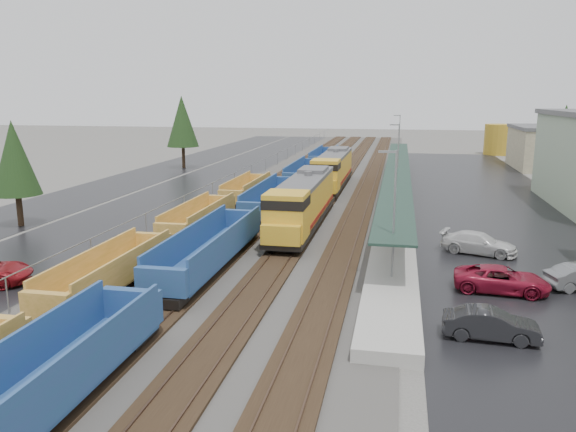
{
  "coord_description": "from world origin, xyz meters",
  "views": [
    {
      "loc": [
        9.66,
        -11.55,
        10.93
      ],
      "look_at": [
        1.54,
        29.25,
        2.0
      ],
      "focal_mm": 35.0,
      "sensor_mm": 36.0,
      "label": 1
    }
  ],
  "objects_px": {
    "locomotive_trail": "(333,170)",
    "parked_car_east_c": "(479,243)",
    "well_string_blue": "(248,220)",
    "parked_car_east_a": "(491,325)",
    "locomotive_lead": "(303,202)",
    "well_string_yellow": "(110,275)",
    "parked_car_east_b": "(502,280)",
    "storage_tank": "(500,139)"
  },
  "relations": [
    {
      "from": "locomotive_trail",
      "to": "parked_car_east_c",
      "type": "bearing_deg",
      "value": -62.46
    },
    {
      "from": "well_string_blue",
      "to": "parked_car_east_a",
      "type": "xyz_separation_m",
      "value": [
        16.07,
        -16.88,
        -0.52
      ]
    },
    {
      "from": "locomotive_lead",
      "to": "well_string_yellow",
      "type": "xyz_separation_m",
      "value": [
        -8.0,
        -17.3,
        -1.25
      ]
    },
    {
      "from": "parked_car_east_c",
      "to": "well_string_yellow",
      "type": "bearing_deg",
      "value": 138.29
    },
    {
      "from": "well_string_blue",
      "to": "parked_car_east_c",
      "type": "xyz_separation_m",
      "value": [
        17.4,
        -2.11,
        -0.48
      ]
    },
    {
      "from": "well_string_yellow",
      "to": "parked_car_east_a",
      "type": "distance_m",
      "value": 20.19
    },
    {
      "from": "well_string_blue",
      "to": "parked_car_east_b",
      "type": "height_order",
      "value": "well_string_blue"
    },
    {
      "from": "storage_tank",
      "to": "parked_car_east_b",
      "type": "height_order",
      "value": "storage_tank"
    },
    {
      "from": "locomotive_lead",
      "to": "parked_car_east_c",
      "type": "bearing_deg",
      "value": -19.29
    },
    {
      "from": "well_string_blue",
      "to": "storage_tank",
      "type": "bearing_deg",
      "value": 66.77
    },
    {
      "from": "parked_car_east_a",
      "to": "locomotive_trail",
      "type": "bearing_deg",
      "value": 20.22
    },
    {
      "from": "storage_tank",
      "to": "locomotive_trail",
      "type": "bearing_deg",
      "value": -119.28
    },
    {
      "from": "locomotive_lead",
      "to": "locomotive_trail",
      "type": "bearing_deg",
      "value": 90.0
    },
    {
      "from": "well_string_yellow",
      "to": "parked_car_east_a",
      "type": "xyz_separation_m",
      "value": [
        20.07,
        -2.17,
        -0.4
      ]
    },
    {
      "from": "storage_tank",
      "to": "parked_car_east_c",
      "type": "distance_m",
      "value": 73.41
    },
    {
      "from": "well_string_yellow",
      "to": "parked_car_east_c",
      "type": "distance_m",
      "value": 24.84
    },
    {
      "from": "locomotive_trail",
      "to": "parked_car_east_b",
      "type": "relative_size",
      "value": 3.72
    },
    {
      "from": "storage_tank",
      "to": "parked_car_east_a",
      "type": "height_order",
      "value": "storage_tank"
    },
    {
      "from": "well_string_yellow",
      "to": "storage_tank",
      "type": "height_order",
      "value": "storage_tank"
    },
    {
      "from": "storage_tank",
      "to": "parked_car_east_c",
      "type": "bearing_deg",
      "value": -99.98
    },
    {
      "from": "locomotive_trail",
      "to": "parked_car_east_c",
      "type": "distance_m",
      "value": 29.02
    },
    {
      "from": "locomotive_trail",
      "to": "locomotive_lead",
      "type": "bearing_deg",
      "value": -90.0
    },
    {
      "from": "storage_tank",
      "to": "parked_car_east_a",
      "type": "distance_m",
      "value": 88.19
    },
    {
      "from": "locomotive_lead",
      "to": "parked_car_east_b",
      "type": "relative_size",
      "value": 3.72
    },
    {
      "from": "storage_tank",
      "to": "parked_car_east_c",
      "type": "relative_size",
      "value": 1.1
    },
    {
      "from": "well_string_yellow",
      "to": "locomotive_lead",
      "type": "bearing_deg",
      "value": 65.18
    },
    {
      "from": "locomotive_lead",
      "to": "locomotive_trail",
      "type": "distance_m",
      "value": 21.0
    },
    {
      "from": "locomotive_trail",
      "to": "parked_car_east_c",
      "type": "height_order",
      "value": "locomotive_trail"
    },
    {
      "from": "locomotive_lead",
      "to": "parked_car_east_c",
      "type": "xyz_separation_m",
      "value": [
        13.4,
        -4.69,
        -1.6
      ]
    },
    {
      "from": "locomotive_lead",
      "to": "well_string_blue",
      "type": "xyz_separation_m",
      "value": [
        -4.0,
        -2.58,
        -1.13
      ]
    },
    {
      "from": "well_string_blue",
      "to": "locomotive_trail",
      "type": "bearing_deg",
      "value": 80.37
    },
    {
      "from": "locomotive_trail",
      "to": "parked_car_east_c",
      "type": "xyz_separation_m",
      "value": [
        13.4,
        -25.69,
        -1.6
      ]
    },
    {
      "from": "parked_car_east_c",
      "to": "locomotive_trail",
      "type": "bearing_deg",
      "value": 45.32
    },
    {
      "from": "well_string_yellow",
      "to": "parked_car_east_c",
      "type": "height_order",
      "value": "well_string_yellow"
    },
    {
      "from": "well_string_yellow",
      "to": "well_string_blue",
      "type": "distance_m",
      "value": 15.25
    },
    {
      "from": "well_string_yellow",
      "to": "well_string_blue",
      "type": "xyz_separation_m",
      "value": [
        4.0,
        14.72,
        0.12
      ]
    },
    {
      "from": "parked_car_east_a",
      "to": "locomotive_lead",
      "type": "bearing_deg",
      "value": 35.42
    },
    {
      "from": "locomotive_lead",
      "to": "parked_car_east_b",
      "type": "bearing_deg",
      "value": -42.91
    },
    {
      "from": "well_string_yellow",
      "to": "parked_car_east_b",
      "type": "xyz_separation_m",
      "value": [
        21.63,
        4.63,
        -0.38
      ]
    },
    {
      "from": "well_string_blue",
      "to": "storage_tank",
      "type": "relative_size",
      "value": 18.86
    },
    {
      "from": "locomotive_lead",
      "to": "storage_tank",
      "type": "xyz_separation_m",
      "value": [
        26.11,
        67.58,
        0.49
      ]
    },
    {
      "from": "well_string_blue",
      "to": "locomotive_lead",
      "type": "bearing_deg",
      "value": 32.86
    }
  ]
}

